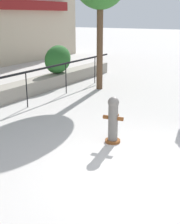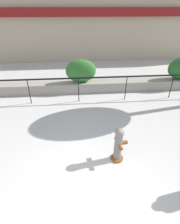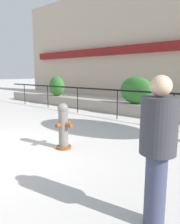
{
  "view_description": "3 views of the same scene",
  "coord_description": "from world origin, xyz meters",
  "px_view_note": "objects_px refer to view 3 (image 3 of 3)",
  "views": [
    {
      "loc": [
        -5.02,
        -1.67,
        2.81
      ],
      "look_at": [
        1.56,
        2.25,
        0.42
      ],
      "focal_mm": 50.0,
      "sensor_mm": 36.0,
      "label": 1
    },
    {
      "loc": [
        -0.11,
        -2.22,
        3.81
      ],
      "look_at": [
        0.35,
        3.04,
        0.54
      ],
      "focal_mm": 28.0,
      "sensor_mm": 36.0,
      "label": 2
    },
    {
      "loc": [
        4.7,
        -1.99,
        1.74
      ],
      "look_at": [
        0.88,
        2.33,
        0.72
      ],
      "focal_mm": 35.0,
      "sensor_mm": 36.0,
      "label": 3
    }
  ],
  "objects_px": {
    "hedge_bush_1": "(136,90)",
    "pedestrian": "(158,144)",
    "fire_hydrant": "(63,126)",
    "hedge_bush_0": "(57,86)"
  },
  "relations": [
    {
      "from": "hedge_bush_1",
      "to": "hedge_bush_0",
      "type": "bearing_deg",
      "value": 180.0
    },
    {
      "from": "pedestrian",
      "to": "fire_hydrant",
      "type": "bearing_deg",
      "value": 158.69
    },
    {
      "from": "hedge_bush_1",
      "to": "pedestrian",
      "type": "relative_size",
      "value": 0.85
    },
    {
      "from": "hedge_bush_1",
      "to": "fire_hydrant",
      "type": "distance_m",
      "value": 4.81
    },
    {
      "from": "hedge_bush_1",
      "to": "pedestrian",
      "type": "bearing_deg",
      "value": -58.25
    },
    {
      "from": "fire_hydrant",
      "to": "pedestrian",
      "type": "distance_m",
      "value": 3.0
    },
    {
      "from": "hedge_bush_1",
      "to": "pedestrian",
      "type": "distance_m",
      "value": 6.81
    },
    {
      "from": "hedge_bush_0",
      "to": "hedge_bush_1",
      "type": "relative_size",
      "value": 0.74
    },
    {
      "from": "hedge_bush_0",
      "to": "hedge_bush_1",
      "type": "distance_m",
      "value": 5.03
    },
    {
      "from": "hedge_bush_0",
      "to": "hedge_bush_1",
      "type": "height_order",
      "value": "hedge_bush_1"
    }
  ]
}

